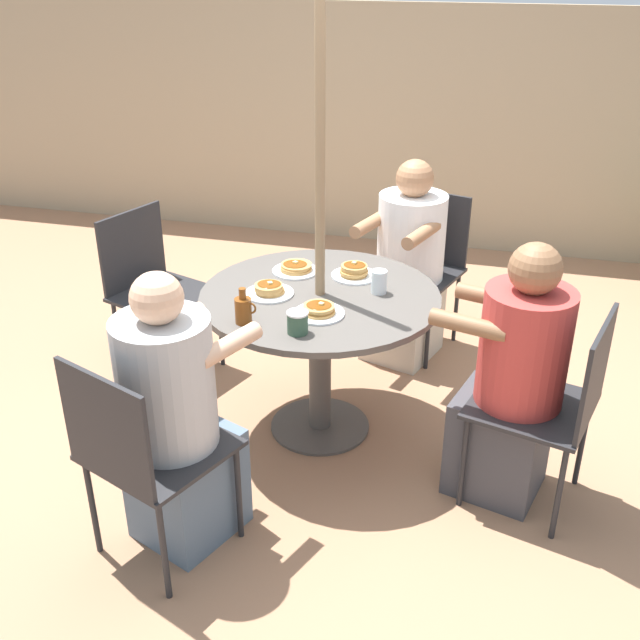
# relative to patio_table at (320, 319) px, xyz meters

# --- Properties ---
(ground_plane) EXTENTS (12.00, 12.00, 0.00)m
(ground_plane) POSITION_rel_patio_table_xyz_m (0.00, 0.00, -0.60)
(ground_plane) COLOR #9E7051
(back_fence) EXTENTS (10.00, 0.06, 1.79)m
(back_fence) POSITION_rel_patio_table_xyz_m (0.00, 2.69, 0.29)
(back_fence) COLOR tan
(back_fence) RESTS_ON ground
(patio_table) EXTENTS (1.10, 1.10, 0.73)m
(patio_table) POSITION_rel_patio_table_xyz_m (0.00, 0.00, 0.00)
(patio_table) COLOR #4C4742
(patio_table) RESTS_ON ground
(umbrella_pole) EXTENTS (0.04, 0.04, 2.03)m
(umbrella_pole) POSITION_rel_patio_table_xyz_m (0.00, 0.00, 0.41)
(umbrella_pole) COLOR #846B4C
(umbrella_pole) RESTS_ON ground
(patio_chair_north) EXTENTS (0.59, 0.59, 0.89)m
(patio_chair_north) POSITION_rel_patio_table_xyz_m (0.33, 1.05, -0.08)
(patio_chair_north) COLOR #232326
(patio_chair_north) RESTS_ON ground
(diner_north) EXTENTS (0.50, 0.60, 1.14)m
(diner_north) POSITION_rel_patio_table_xyz_m (0.28, 0.87, -0.09)
(diner_north) COLOR beige
(diner_north) RESTS_ON ground
(patio_chair_east) EXTENTS (0.60, 0.60, 0.89)m
(patio_chair_east) POSITION_rel_patio_table_xyz_m (-1.03, 0.37, -0.08)
(patio_chair_east) COLOR #232326
(patio_chair_east) RESTS_ON ground
(patio_chair_south) EXTENTS (0.61, 0.61, 0.89)m
(patio_chair_south) POSITION_rel_patio_table_xyz_m (-0.41, -1.02, -0.08)
(patio_chair_south) COLOR #232326
(patio_chair_south) RESTS_ON ground
(diner_south) EXTENTS (0.50, 0.57, 1.16)m
(diner_south) POSITION_rel_patio_table_xyz_m (-0.34, -0.85, -0.07)
(diner_south) COLOR slate
(diner_south) RESTS_ON ground
(patio_chair_west) EXTENTS (0.57, 0.57, 0.89)m
(patio_chair_west) POSITION_rel_patio_table_xyz_m (1.06, -0.29, -0.08)
(patio_chair_west) COLOR #232326
(patio_chair_west) RESTS_ON ground
(diner_west) EXTENTS (0.56, 0.47, 1.16)m
(diner_west) POSITION_rel_patio_table_xyz_m (0.89, -0.24, -0.07)
(diner_west) COLOR #3D3D42
(diner_west) RESTS_ON ground
(pancake_plate_a) EXTENTS (0.22, 0.22, 0.07)m
(pancake_plate_a) POSITION_rel_patio_table_xyz_m (0.11, 0.23, 0.16)
(pancake_plate_a) COLOR white
(pancake_plate_a) RESTS_ON patio_table
(pancake_plate_b) EXTENTS (0.22, 0.22, 0.05)m
(pancake_plate_b) POSITION_rel_patio_table_xyz_m (-0.18, 0.21, 0.15)
(pancake_plate_b) COLOR white
(pancake_plate_b) RESTS_ON patio_table
(pancake_plate_c) EXTENTS (0.22, 0.22, 0.06)m
(pancake_plate_c) POSITION_rel_patio_table_xyz_m (-0.22, -0.07, 0.15)
(pancake_plate_c) COLOR white
(pancake_plate_c) RESTS_ON patio_table
(pancake_plate_d) EXTENTS (0.22, 0.22, 0.06)m
(pancake_plate_d) POSITION_rel_patio_table_xyz_m (0.05, -0.21, 0.15)
(pancake_plate_d) COLOR white
(pancake_plate_d) RESTS_ON patio_table
(syrup_bottle) EXTENTS (0.09, 0.07, 0.16)m
(syrup_bottle) POSITION_rel_patio_table_xyz_m (-0.24, -0.36, 0.19)
(syrup_bottle) COLOR brown
(syrup_bottle) RESTS_ON patio_table
(coffee_cup) EXTENTS (0.09, 0.09, 0.09)m
(coffee_cup) POSITION_rel_patio_table_xyz_m (0.01, -0.39, 0.18)
(coffee_cup) COLOR #33513D
(coffee_cup) RESTS_ON patio_table
(drinking_glass_a) EXTENTS (0.07, 0.07, 0.11)m
(drinking_glass_a) POSITION_rel_patio_table_xyz_m (0.26, 0.08, 0.18)
(drinking_glass_a) COLOR silver
(drinking_glass_a) RESTS_ON patio_table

